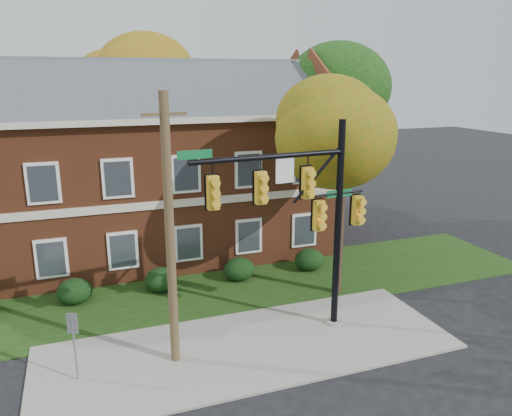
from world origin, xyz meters
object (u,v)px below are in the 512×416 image
object	(u,v)px
apartment_building	(139,158)
hedge_center	(161,280)
hedge_left	(75,291)
hedge_right	(239,269)
sign_post	(73,336)
tree_far_rear	(141,77)
utility_pole	(170,234)
tree_right_rear	(334,91)
traffic_signal	(305,207)
tree_near_right	(350,136)
hedge_far_right	(309,260)

from	to	relation	value
apartment_building	hedge_center	size ratio (longest dim) A/B	13.43
hedge_left	hedge_right	distance (m)	7.00
hedge_left	hedge_center	size ratio (longest dim) A/B	1.00
hedge_center	sign_post	distance (m)	6.76
tree_far_rear	hedge_center	bearing A→B (deg)	-95.85
utility_pole	tree_far_rear	bearing A→B (deg)	77.16
apartment_building	tree_right_rear	distance (m)	11.77
traffic_signal	tree_near_right	bearing A→B (deg)	33.58
apartment_building	utility_pole	bearing A→B (deg)	-92.63
hedge_left	hedge_far_right	xyz separation A→B (m)	(10.50, 0.00, 0.00)
hedge_left	hedge_far_right	world-z (taller)	same
apartment_building	tree_right_rear	bearing A→B (deg)	4.33
traffic_signal	utility_pole	xyz separation A→B (m)	(-4.64, -0.29, -0.35)
hedge_center	hedge_far_right	bearing A→B (deg)	0.00
tree_near_right	hedge_left	bearing A→B (deg)	165.19
sign_post	apartment_building	bearing A→B (deg)	95.18
hedge_center	hedge_far_right	xyz separation A→B (m)	(7.00, 0.00, 0.00)
hedge_center	traffic_signal	distance (m)	7.93
utility_pole	tree_right_rear	bearing A→B (deg)	37.57
tree_near_right	utility_pole	xyz separation A→B (m)	(-7.72, -2.78, -2.32)
tree_right_rear	traffic_signal	xyz separation A→B (m)	(-7.17, -11.44, -3.43)
tree_near_right	tree_right_rear	bearing A→B (deg)	65.42
hedge_right	hedge_center	bearing A→B (deg)	180.00
apartment_building	hedge_far_right	world-z (taller)	apartment_building
traffic_signal	utility_pole	bearing A→B (deg)	178.17
hedge_left	tree_near_right	bearing A→B (deg)	-14.81
apartment_building	hedge_center	distance (m)	6.89
tree_right_rear	hedge_left	bearing A→B (deg)	-157.58
apartment_building	hedge_left	xyz separation A→B (m)	(-3.50, -5.25, -4.46)
hedge_left	sign_post	xyz separation A→B (m)	(0.00, -5.70, 1.01)
hedge_center	tree_far_rear	xyz separation A→B (m)	(1.34, 13.09, 8.32)
traffic_signal	sign_post	distance (m)	8.28
hedge_right	hedge_far_right	bearing A→B (deg)	0.00
tree_near_right	tree_right_rear	size ratio (longest dim) A/B	0.81
hedge_left	hedge_right	bearing A→B (deg)	0.00
apartment_building	hedge_center	world-z (taller)	apartment_building
tree_right_rear	traffic_signal	size ratio (longest dim) A/B	1.40
tree_far_rear	utility_pole	distance (m)	19.33
tree_right_rear	apartment_building	bearing A→B (deg)	-175.67
traffic_signal	hedge_far_right	bearing A→B (deg)	56.40
apartment_building	sign_post	size ratio (longest dim) A/B	8.34
hedge_right	sign_post	xyz separation A→B (m)	(-7.00, -5.70, 1.01)
tree_near_right	utility_pole	world-z (taller)	tree_near_right
hedge_far_right	traffic_signal	xyz separation A→B (m)	(-2.86, -5.33, 4.17)
utility_pole	hedge_right	bearing A→B (deg)	47.33
tree_far_rear	sign_post	bearing A→B (deg)	-104.45
hedge_right	traffic_signal	xyz separation A→B (m)	(0.64, -5.33, 4.17)
apartment_building	tree_near_right	distance (m)	10.97
hedge_center	hedge_far_right	size ratio (longest dim) A/B	1.00
tree_right_rear	sign_post	bearing A→B (deg)	-141.44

